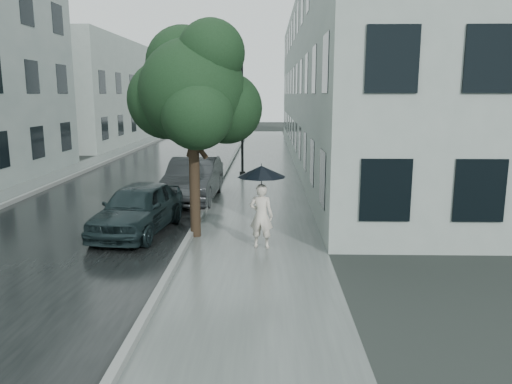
{
  "coord_description": "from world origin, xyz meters",
  "views": [
    {
      "loc": [
        0.52,
        -10.14,
        3.83
      ],
      "look_at": [
        0.21,
        2.7,
        1.3
      ],
      "focal_mm": 35.0,
      "sensor_mm": 36.0,
      "label": 1
    }
  ],
  "objects_px": {
    "car_near": "(138,208)",
    "car_far": "(194,179)",
    "lamp_post": "(239,110)",
    "pedestrian": "(261,216)",
    "street_tree": "(193,90)"
  },
  "relations": [
    {
      "from": "lamp_post",
      "to": "pedestrian",
      "type": "bearing_deg",
      "value": -68.16
    },
    {
      "from": "car_near",
      "to": "car_far",
      "type": "height_order",
      "value": "car_far"
    },
    {
      "from": "lamp_post",
      "to": "car_far",
      "type": "bearing_deg",
      "value": -87.57
    },
    {
      "from": "car_far",
      "to": "lamp_post",
      "type": "bearing_deg",
      "value": 78.36
    },
    {
      "from": "pedestrian",
      "to": "car_far",
      "type": "bearing_deg",
      "value": -53.95
    },
    {
      "from": "lamp_post",
      "to": "car_far",
      "type": "height_order",
      "value": "lamp_post"
    },
    {
      "from": "street_tree",
      "to": "car_far",
      "type": "height_order",
      "value": "street_tree"
    },
    {
      "from": "street_tree",
      "to": "car_far",
      "type": "distance_m",
      "value": 5.66
    },
    {
      "from": "pedestrian",
      "to": "car_far",
      "type": "xyz_separation_m",
      "value": [
        -2.56,
        5.76,
        -0.05
      ]
    },
    {
      "from": "car_near",
      "to": "street_tree",
      "type": "bearing_deg",
      "value": -0.85
    },
    {
      "from": "lamp_post",
      "to": "car_near",
      "type": "bearing_deg",
      "value": -86.75
    },
    {
      "from": "car_near",
      "to": "car_far",
      "type": "relative_size",
      "value": 0.88
    },
    {
      "from": "pedestrian",
      "to": "lamp_post",
      "type": "bearing_deg",
      "value": -71.91
    },
    {
      "from": "car_near",
      "to": "car_far",
      "type": "distance_m",
      "value": 4.5
    },
    {
      "from": "pedestrian",
      "to": "street_tree",
      "type": "relative_size",
      "value": 0.29
    }
  ]
}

